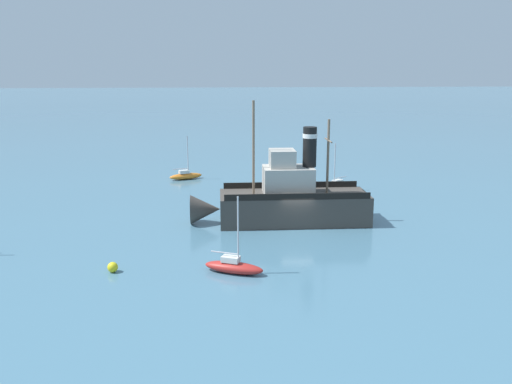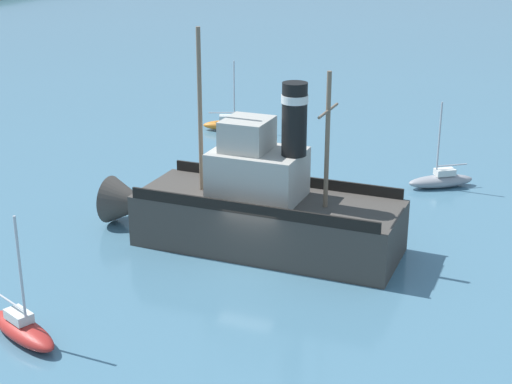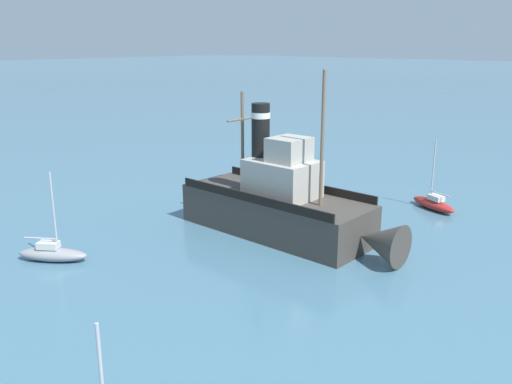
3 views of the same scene
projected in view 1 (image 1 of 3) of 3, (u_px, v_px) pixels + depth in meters
The scene contains 6 objects.
ground_plane at pixel (297, 229), 42.62m from camera, with size 600.00×600.00×0.00m, color #477289.
old_tugboat at pixel (286, 200), 44.06m from camera, with size 4.64×14.46×9.90m.
sailboat_red at pixel (234, 266), 33.41m from camera, with size 2.53×3.92×4.90m.
sailboat_grey at pixel (336, 186), 55.89m from camera, with size 3.04×3.77×4.90m.
sailboat_orange at pixel (186, 176), 61.26m from camera, with size 2.38×3.94×4.90m.
mooring_buoy at pixel (113, 267), 33.55m from camera, with size 0.65×0.65×0.65m, color yellow.
Camera 1 is at (-40.43, 6.75, 12.45)m, focal length 38.00 mm.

